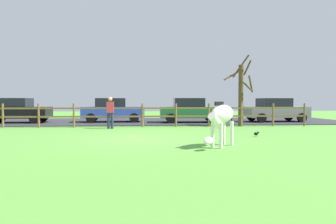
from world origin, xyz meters
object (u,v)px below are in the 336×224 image
Objects in this scene: crow_on_grass at (256,134)px; parked_car_grey at (275,110)px; parked_car_black at (16,110)px; bare_tree at (241,92)px; parked_car_green at (190,110)px; visitor_near_fence at (110,111)px; parked_car_blue at (113,110)px; zebra at (221,117)px.

parked_car_grey reaches higher than crow_on_grass.
parked_car_black and parked_car_grey have the same top height.
crow_on_grass is at bearing -118.63° from parked_car_grey.
parked_car_black is (-13.57, 3.09, -1.10)m from bare_tree.
parked_car_grey is (16.83, -0.25, 0.00)m from parked_car_black.
visitor_near_fence is (-4.71, -3.62, 0.06)m from parked_car_green.
parked_car_green is (5.06, -0.78, 0.00)m from parked_car_blue.
zebra is 0.97× the size of visitor_near_fence.
bare_tree is at bearing 78.86° from crow_on_grass.
bare_tree is at bearing -24.32° from parked_car_blue.
crow_on_grass is (2.07, 2.51, -0.80)m from zebra.
parked_car_grey is (5.75, 0.21, 0.00)m from parked_car_green.
parked_car_grey is at bearing -0.87° from parked_car_black.
crow_on_grass is at bearing 50.43° from zebra.
bare_tree is 5.32m from crow_on_grass.
bare_tree reaches higher than parked_car_grey.
parked_car_blue and parked_car_black have the same top height.
parked_car_black reaches higher than crow_on_grass.
parked_car_black is (-12.61, 8.00, 0.72)m from crow_on_grass.
visitor_near_fence is at bearing -142.46° from parked_car_green.
parked_car_blue is (-7.55, 3.41, -1.10)m from bare_tree.
parked_car_black is 2.46× the size of visitor_near_fence.
parked_car_black is at bearing 167.18° from bare_tree.
parked_car_black is 0.99× the size of parked_car_grey.
bare_tree reaches higher than parked_car_blue.
parked_car_grey is (6.30, 10.25, -0.08)m from zebra.
parked_car_grey is at bearing 41.01° from bare_tree.
zebra is 0.39× the size of parked_car_green.
parked_car_black is (-10.54, 10.50, -0.08)m from zebra.
crow_on_grass is 14.95m from parked_car_black.
parked_car_black is at bearing 177.62° from parked_car_green.
crow_on_grass is at bearing -101.14° from bare_tree.
crow_on_grass is 7.40m from visitor_near_fence.
bare_tree is 3.79m from parked_car_green.
parked_car_green is at bearing -2.38° from parked_car_black.
visitor_near_fence is at bearing 147.83° from crow_on_grass.
bare_tree is 7.34m from visitor_near_fence.
parked_car_black and parked_car_green have the same top height.
bare_tree is 13.97m from parked_car_black.
bare_tree reaches higher than parked_car_black.
parked_car_green is 2.46× the size of visitor_near_fence.
crow_on_grass is 0.05× the size of parked_car_grey.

